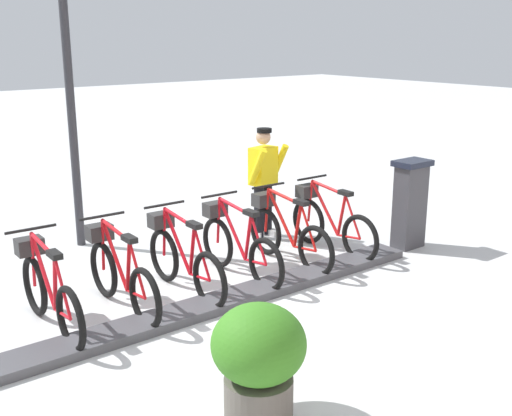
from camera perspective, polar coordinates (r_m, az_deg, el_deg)
name	(u,v)px	position (r m, az deg, el deg)	size (l,w,h in m)	color
ground_plane	(227,304)	(7.38, -2.63, -8.61)	(60.00, 60.00, 0.00)	silver
dock_rail_base	(227,300)	(7.36, -2.64, -8.25)	(0.44, 5.65, 0.10)	#47474C
payment_kiosk	(410,203)	(9.34, 13.62, 0.48)	(0.36, 0.52, 1.28)	#38383D
bike_docked_0	(330,222)	(9.04, 6.61, -1.25)	(1.72, 0.54, 1.02)	black
bike_docked_1	(286,233)	(8.51, 2.71, -2.22)	(1.72, 0.54, 1.02)	black
bike_docked_2	(237,245)	(8.03, -1.69, -3.29)	(1.72, 0.54, 1.02)	black
bike_docked_3	(182,258)	(7.61, -6.63, -4.47)	(1.72, 0.54, 1.02)	black
bike_docked_4	(120,273)	(7.25, -12.11, -5.74)	(1.72, 0.54, 1.02)	black
bike_docked_5	(48,291)	(6.98, -18.12, -7.06)	(1.72, 0.54, 1.02)	black
worker_near_rack	(264,178)	(9.50, 0.69, 2.66)	(0.50, 0.68, 1.66)	white
lamp_post	(68,72)	(9.25, -16.48, 11.60)	(0.32, 0.32, 3.77)	#2D2D33
planter_bush	(259,357)	(5.15, 0.24, -13.17)	(0.76, 0.76, 0.97)	#59544C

